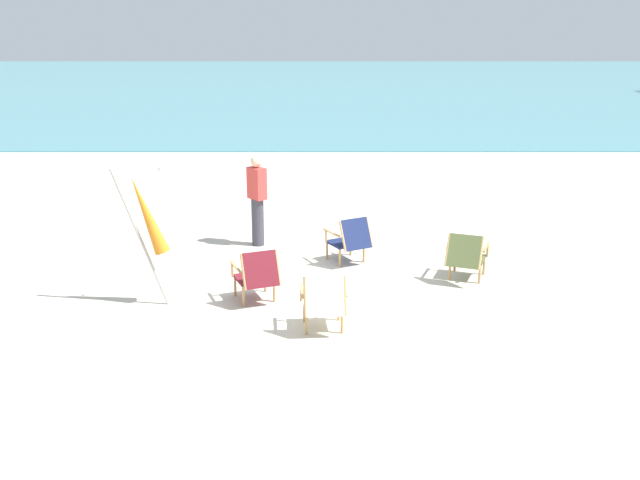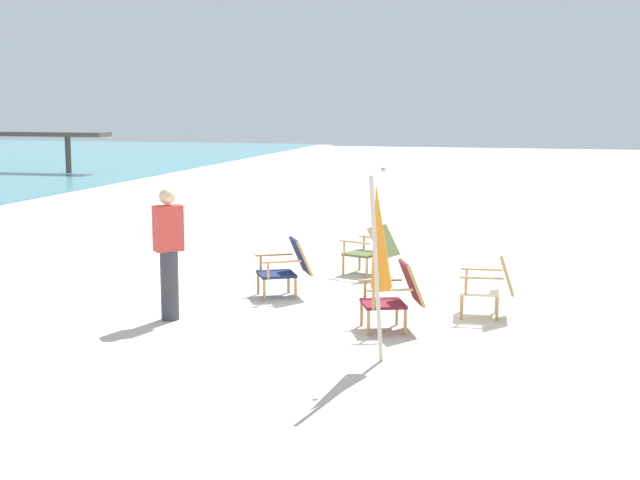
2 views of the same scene
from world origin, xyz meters
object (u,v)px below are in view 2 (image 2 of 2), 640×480
(beach_chair_mid_center, at_px, (373,248))
(beach_chair_back_left, at_px, (288,266))
(umbrella_furled_orange, at_px, (379,239))
(beach_chair_back_right, at_px, (492,282))
(beach_chair_front_left, at_px, (396,294))
(person_near_chairs, at_px, (169,253))

(beach_chair_mid_center, xyz_separation_m, beach_chair_back_left, (-1.77, 0.84, 0.01))
(beach_chair_back_left, relative_size, umbrella_furled_orange, 0.44)
(umbrella_furled_orange, bearing_deg, beach_chair_back_right, -21.38)
(umbrella_furled_orange, bearing_deg, beach_chair_mid_center, 11.88)
(beach_chair_front_left, bearing_deg, umbrella_furled_orange, -177.20)
(beach_chair_back_right, bearing_deg, beach_chair_back_left, 80.79)
(umbrella_furled_orange, height_order, person_near_chairs, umbrella_furled_orange)
(beach_chair_back_right, distance_m, person_near_chairs, 4.01)
(person_near_chairs, bearing_deg, beach_chair_mid_center, -28.75)
(beach_chair_front_left, height_order, beach_chair_back_left, beach_chair_front_left)
(beach_chair_back_left, bearing_deg, beach_chair_back_right, -99.21)
(beach_chair_front_left, distance_m, beach_chair_back_right, 1.41)
(beach_chair_front_left, height_order, person_near_chairs, person_near_chairs)
(umbrella_furled_orange, bearing_deg, beach_chair_back_left, 31.96)
(beach_chair_back_left, xyz_separation_m, person_near_chairs, (-1.62, 1.03, 0.41))
(beach_chair_back_left, bearing_deg, umbrella_furled_orange, -148.04)
(beach_chair_front_left, bearing_deg, beach_chair_mid_center, 16.04)
(umbrella_furled_orange, bearing_deg, beach_chair_front_left, 2.80)
(beach_chair_mid_center, xyz_separation_m, beach_chair_front_left, (-3.18, -0.91, 0.01))
(beach_chair_mid_center, bearing_deg, beach_chair_front_left, -163.96)
(person_near_chairs, bearing_deg, beach_chair_front_left, -85.64)
(umbrella_furled_orange, xyz_separation_m, person_near_chairs, (1.30, 2.85, -0.48))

